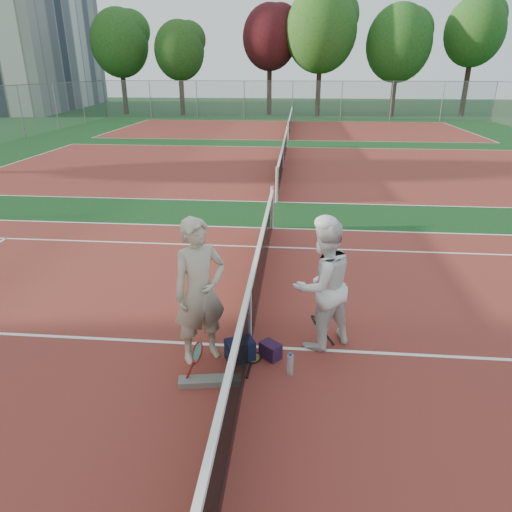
{
  "coord_description": "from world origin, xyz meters",
  "views": [
    {
      "loc": [
        0.61,
        -5.71,
        3.79
      ],
      "look_at": [
        0.0,
        0.99,
        1.05
      ],
      "focal_mm": 32.0,
      "sensor_mm": 36.0,
      "label": 1
    }
  ],
  "objects_px": {
    "player_a": "(200,292)",
    "racket_spare": "(253,358)",
    "sports_bag_navy": "(240,350)",
    "racket_red": "(198,362)",
    "apartment_block": "(23,31)",
    "net_main": "(250,317)",
    "sports_bag_purple": "(271,350)",
    "racket_black_held": "(316,331)",
    "player_b": "(322,285)",
    "water_bottle": "(290,365)"
  },
  "relations": [
    {
      "from": "racket_spare",
      "to": "apartment_block",
      "type": "bearing_deg",
      "value": 36.21
    },
    {
      "from": "player_b",
      "to": "sports_bag_purple",
      "type": "relative_size",
      "value": 6.73
    },
    {
      "from": "player_a",
      "to": "racket_spare",
      "type": "bearing_deg",
      "value": -33.37
    },
    {
      "from": "player_b",
      "to": "water_bottle",
      "type": "bearing_deg",
      "value": 28.78
    },
    {
      "from": "racket_red",
      "to": "water_bottle",
      "type": "distance_m",
      "value": 1.23
    },
    {
      "from": "racket_spare",
      "to": "player_a",
      "type": "bearing_deg",
      "value": 95.35
    },
    {
      "from": "sports_bag_purple",
      "to": "apartment_block",
      "type": "bearing_deg",
      "value": 122.62
    },
    {
      "from": "apartment_block",
      "to": "player_a",
      "type": "relative_size",
      "value": 10.62
    },
    {
      "from": "player_b",
      "to": "sports_bag_navy",
      "type": "distance_m",
      "value": 1.48
    },
    {
      "from": "net_main",
      "to": "racket_spare",
      "type": "height_order",
      "value": "net_main"
    },
    {
      "from": "racket_spare",
      "to": "sports_bag_purple",
      "type": "distance_m",
      "value": 0.27
    },
    {
      "from": "sports_bag_navy",
      "to": "sports_bag_purple",
      "type": "bearing_deg",
      "value": 11.03
    },
    {
      "from": "sports_bag_navy",
      "to": "player_a",
      "type": "bearing_deg",
      "value": 178.3
    },
    {
      "from": "player_a",
      "to": "racket_black_held",
      "type": "bearing_deg",
      "value": -20.07
    },
    {
      "from": "player_b",
      "to": "apartment_block",
      "type": "bearing_deg",
      "value": -90.23
    },
    {
      "from": "player_a",
      "to": "racket_spare",
      "type": "xyz_separation_m",
      "value": [
        0.71,
        0.02,
        -1.02
      ]
    },
    {
      "from": "racket_black_held",
      "to": "water_bottle",
      "type": "height_order",
      "value": "racket_black_held"
    },
    {
      "from": "sports_bag_purple",
      "to": "player_a",
      "type": "bearing_deg",
      "value": -176.02
    },
    {
      "from": "player_b",
      "to": "sports_bag_purple",
      "type": "bearing_deg",
      "value": -2.24
    },
    {
      "from": "player_a",
      "to": "racket_red",
      "type": "relative_size",
      "value": 3.71
    },
    {
      "from": "racket_spare",
      "to": "sports_bag_navy",
      "type": "relative_size",
      "value": 1.55
    },
    {
      "from": "water_bottle",
      "to": "apartment_block",
      "type": "bearing_deg",
      "value": 122.67
    },
    {
      "from": "sports_bag_navy",
      "to": "water_bottle",
      "type": "xyz_separation_m",
      "value": [
        0.71,
        -0.29,
        -0.0
      ]
    },
    {
      "from": "apartment_block",
      "to": "racket_black_held",
      "type": "distance_m",
      "value": 53.08
    },
    {
      "from": "apartment_block",
      "to": "player_a",
      "type": "xyz_separation_m",
      "value": [
        27.36,
        -44.31,
        -6.46
      ]
    },
    {
      "from": "apartment_block",
      "to": "sports_bag_purple",
      "type": "height_order",
      "value": "apartment_block"
    },
    {
      "from": "net_main",
      "to": "racket_spare",
      "type": "xyz_separation_m",
      "value": [
        0.07,
        -0.29,
        -0.49
      ]
    },
    {
      "from": "racket_red",
      "to": "racket_spare",
      "type": "distance_m",
      "value": 0.9
    },
    {
      "from": "racket_spare",
      "to": "sports_bag_navy",
      "type": "xyz_separation_m",
      "value": [
        -0.18,
        -0.03,
        0.14
      ]
    },
    {
      "from": "player_a",
      "to": "sports_bag_purple",
      "type": "xyz_separation_m",
      "value": [
        0.96,
        0.07,
        -0.92
      ]
    },
    {
      "from": "net_main",
      "to": "racket_red",
      "type": "bearing_deg",
      "value": -125.12
    },
    {
      "from": "player_a",
      "to": "water_bottle",
      "type": "distance_m",
      "value": 1.56
    },
    {
      "from": "net_main",
      "to": "water_bottle",
      "type": "xyz_separation_m",
      "value": [
        0.61,
        -0.61,
        -0.36
      ]
    },
    {
      "from": "player_a",
      "to": "sports_bag_purple",
      "type": "distance_m",
      "value": 1.33
    },
    {
      "from": "racket_black_held",
      "to": "sports_bag_navy",
      "type": "relative_size",
      "value": 1.3
    },
    {
      "from": "apartment_block",
      "to": "sports_bag_navy",
      "type": "xyz_separation_m",
      "value": [
        27.89,
        -44.33,
        -7.35
      ]
    },
    {
      "from": "apartment_block",
      "to": "net_main",
      "type": "bearing_deg",
      "value": -57.53
    },
    {
      "from": "net_main",
      "to": "racket_black_held",
      "type": "distance_m",
      "value": 1.01
    },
    {
      "from": "racket_red",
      "to": "sports_bag_purple",
      "type": "relative_size",
      "value": 1.94
    },
    {
      "from": "player_a",
      "to": "racket_spare",
      "type": "distance_m",
      "value": 1.24
    },
    {
      "from": "apartment_block",
      "to": "racket_spare",
      "type": "relative_size",
      "value": 36.67
    },
    {
      "from": "player_a",
      "to": "racket_black_held",
      "type": "xyz_separation_m",
      "value": [
        1.61,
        0.42,
        -0.78
      ]
    },
    {
      "from": "racket_red",
      "to": "player_a",
      "type": "bearing_deg",
      "value": 65.04
    },
    {
      "from": "apartment_block",
      "to": "sports_bag_navy",
      "type": "height_order",
      "value": "apartment_block"
    },
    {
      "from": "apartment_block",
      "to": "sports_bag_purple",
      "type": "distance_m",
      "value": 53.05
    },
    {
      "from": "racket_red",
      "to": "sports_bag_navy",
      "type": "relative_size",
      "value": 1.44
    },
    {
      "from": "player_b",
      "to": "water_bottle",
      "type": "height_order",
      "value": "player_b"
    },
    {
      "from": "racket_red",
      "to": "racket_black_held",
      "type": "height_order",
      "value": "racket_red"
    },
    {
      "from": "racket_black_held",
      "to": "sports_bag_navy",
      "type": "distance_m",
      "value": 1.16
    },
    {
      "from": "racket_spare",
      "to": "net_main",
      "type": "bearing_deg",
      "value": 17.59
    }
  ]
}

